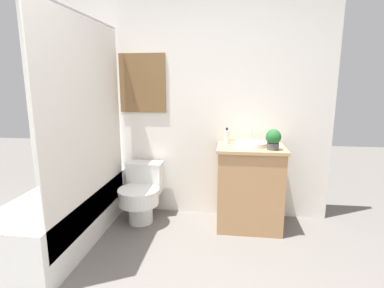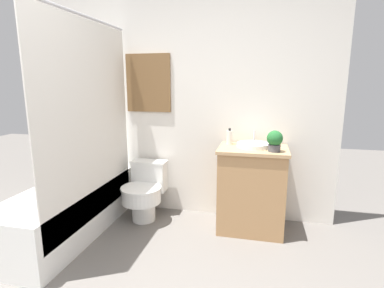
{
  "view_description": "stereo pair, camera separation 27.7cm",
  "coord_description": "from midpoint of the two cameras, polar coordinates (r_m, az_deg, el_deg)",
  "views": [
    {
      "loc": [
        0.62,
        -1.04,
        1.44
      ],
      "look_at": [
        0.28,
        1.65,
        0.87
      ],
      "focal_mm": 28.0,
      "sensor_mm": 36.0,
      "label": 1
    },
    {
      "loc": [
        0.9,
        -1.0,
        1.44
      ],
      "look_at": [
        0.28,
        1.65,
        0.87
      ],
      "focal_mm": 28.0,
      "sensor_mm": 36.0,
      "label": 2
    }
  ],
  "objects": [
    {
      "name": "wall_back",
      "position": [
        3.24,
        -0.6,
        8.48
      ],
      "size": [
        3.33,
        0.07,
        2.5
      ],
      "color": "white",
      "rests_on": "ground_plane"
    },
    {
      "name": "shower_area",
      "position": [
        3.07,
        -19.94,
        -10.97
      ],
      "size": [
        0.61,
        1.53,
        1.98
      ],
      "color": "white",
      "rests_on": "ground_plane"
    },
    {
      "name": "toilet",
      "position": [
        3.22,
        -6.56,
        -8.94
      ],
      "size": [
        0.41,
        0.54,
        0.6
      ],
      "color": "white",
      "rests_on": "ground_plane"
    },
    {
      "name": "vanity",
      "position": [
        3.03,
        13.88,
        -8.33
      ],
      "size": [
        0.65,
        0.5,
        0.83
      ],
      "color": "#AD7F51",
      "rests_on": "ground_plane"
    },
    {
      "name": "sink",
      "position": [
        2.93,
        14.28,
        -0.21
      ],
      "size": [
        0.31,
        0.35,
        0.13
      ],
      "color": "white",
      "rests_on": "vanity"
    },
    {
      "name": "soap_bottle",
      "position": [
        3.01,
        9.77,
        1.25
      ],
      "size": [
        0.06,
        0.06,
        0.16
      ],
      "color": "silver",
      "rests_on": "vanity"
    },
    {
      "name": "potted_plant",
      "position": [
        2.78,
        18.26,
        0.63
      ],
      "size": [
        0.14,
        0.14,
        0.19
      ],
      "color": "#4C4C51",
      "rests_on": "vanity"
    }
  ]
}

